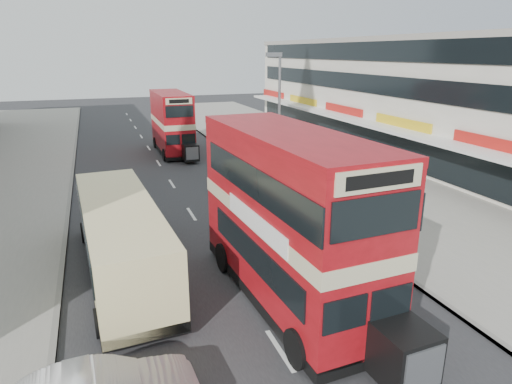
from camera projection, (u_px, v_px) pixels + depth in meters
name	position (u px, v px, depth m)	size (l,w,h in m)	color
road_surface	(172.00, 184.00, 28.99)	(12.00, 90.00, 0.01)	#28282B
pavement_right	(336.00, 167.00, 32.87)	(12.00, 90.00, 0.15)	gray
kerb_left	(70.00, 192.00, 26.99)	(0.20, 90.00, 0.16)	gray
kerb_right	(260.00, 174.00, 30.95)	(0.20, 90.00, 0.16)	gray
commercial_row	(414.00, 97.00, 35.86)	(9.90, 46.20, 9.30)	beige
street_lamp	(278.00, 109.00, 27.89)	(1.00, 0.20, 8.12)	slate
bus_main	(290.00, 218.00, 14.69)	(3.31, 10.25, 5.62)	black
bus_second	(172.00, 123.00, 37.22)	(2.42, 8.77, 4.83)	black
coach	(121.00, 236.00, 16.83)	(3.13, 10.15, 2.65)	black
car_right_a	(277.00, 190.00, 25.61)	(1.80, 4.43, 1.29)	maroon
car_right_b	(245.00, 170.00, 30.09)	(1.98, 4.29, 1.19)	orange
pedestrian_near	(322.00, 176.00, 26.51)	(0.72, 0.49, 1.95)	gray
pedestrian_far	(255.00, 138.00, 38.89)	(1.04, 0.43, 1.77)	gray
cyclist	(250.00, 176.00, 28.04)	(0.64, 1.62, 2.10)	gray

